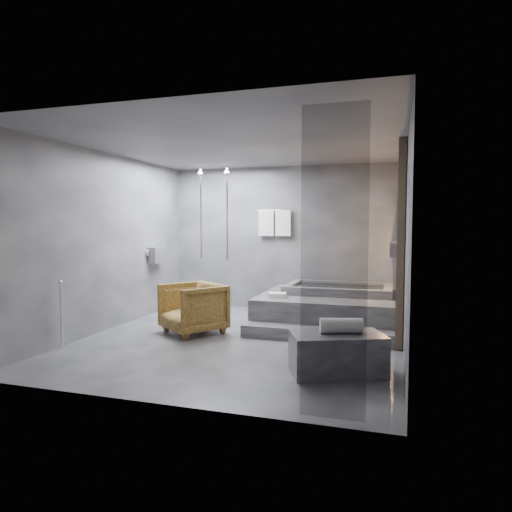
% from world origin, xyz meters
% --- Properties ---
extents(room, '(5.00, 5.04, 2.82)m').
position_xyz_m(room, '(0.40, 0.24, 1.73)').
color(room, '#323235').
rests_on(room, ground).
extents(tub_deck, '(2.20, 2.00, 0.50)m').
position_xyz_m(tub_deck, '(1.05, 1.45, 0.25)').
color(tub_deck, '#38383B').
rests_on(tub_deck, ground).
extents(tub_step, '(2.20, 0.36, 0.18)m').
position_xyz_m(tub_step, '(1.05, 0.27, 0.09)').
color(tub_step, '#38383B').
rests_on(tub_step, ground).
extents(concrete_bench, '(1.15, 0.91, 0.46)m').
position_xyz_m(concrete_bench, '(1.53, -1.14, 0.23)').
color(concrete_bench, '#303032').
rests_on(concrete_bench, ground).
extents(driftwood_chair, '(1.16, 1.17, 0.77)m').
position_xyz_m(driftwood_chair, '(-0.85, 0.16, 0.39)').
color(driftwood_chair, '#4B3312').
rests_on(driftwood_chair, ground).
extents(rolled_towel, '(0.50, 0.30, 0.17)m').
position_xyz_m(rolled_towel, '(1.56, -1.10, 0.54)').
color(rolled_towel, white).
rests_on(rolled_towel, concrete_bench).
extents(deck_towel, '(0.31, 0.25, 0.07)m').
position_xyz_m(deck_towel, '(0.31, 0.86, 0.54)').
color(deck_towel, white).
rests_on(deck_towel, tub_deck).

